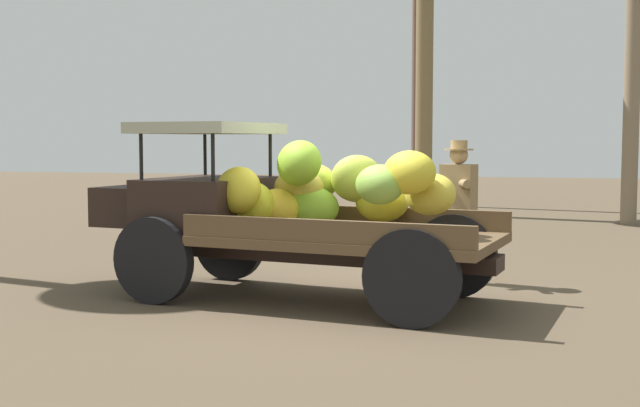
% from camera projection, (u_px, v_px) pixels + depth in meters
% --- Properties ---
extents(ground_plane, '(60.00, 60.00, 0.00)m').
position_uv_depth(ground_plane, '(342.00, 297.00, 8.94)').
color(ground_plane, brown).
extents(truck, '(4.61, 2.31, 1.90)m').
position_uv_depth(truck, '(279.00, 208.00, 8.88)').
color(truck, black).
rests_on(truck, ground).
extents(farmer, '(0.55, 0.51, 1.71)m').
position_uv_depth(farmer, '(458.00, 202.00, 9.80)').
color(farmer, '#866253').
rests_on(farmer, ground).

